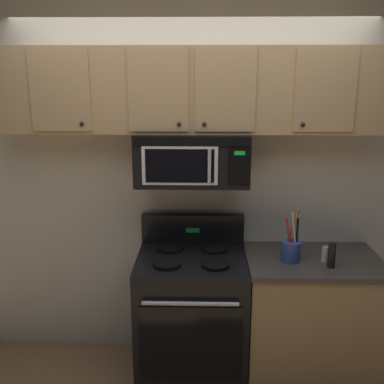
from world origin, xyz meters
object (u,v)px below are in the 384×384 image
at_px(stove_range, 192,313).
at_px(over_range_microwave, 192,158).
at_px(salt_shaker, 325,254).
at_px(pepper_mill, 332,255).
at_px(utensil_crock_blue, 291,248).

bearing_deg(stove_range, over_range_microwave, 90.14).
xyz_separation_m(stove_range, salt_shaker, (0.90, -0.05, 0.48)).
bearing_deg(pepper_mill, stove_range, 171.10).
distance_m(over_range_microwave, pepper_mill, 1.12).
relative_size(stove_range, utensil_crock_blue, 3.00).
xyz_separation_m(stove_range, over_range_microwave, (-0.00, 0.12, 1.11)).
height_order(over_range_microwave, utensil_crock_blue, over_range_microwave).
relative_size(stove_range, salt_shaker, 10.69).
height_order(over_range_microwave, salt_shaker, over_range_microwave).
bearing_deg(utensil_crock_blue, stove_range, 176.40).
bearing_deg(utensil_crock_blue, pepper_mill, -22.46).
relative_size(utensil_crock_blue, salt_shaker, 3.57).
distance_m(over_range_microwave, utensil_crock_blue, 0.90).
distance_m(stove_range, over_range_microwave, 1.11).
xyz_separation_m(utensil_crock_blue, salt_shaker, (0.23, -0.01, -0.04)).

